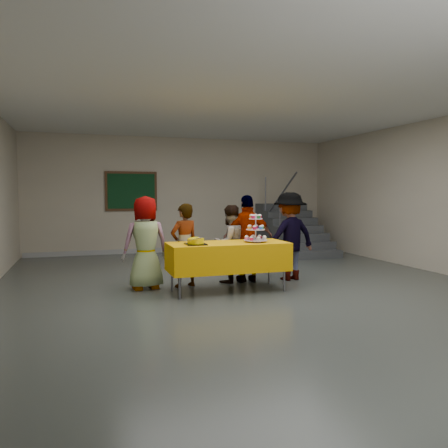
{
  "coord_description": "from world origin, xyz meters",
  "views": [
    {
      "loc": [
        -2.55,
        -6.35,
        1.54
      ],
      "look_at": [
        -0.39,
        0.32,
        1.05
      ],
      "focal_mm": 35.0,
      "sensor_mm": 36.0,
      "label": 1
    }
  ],
  "objects_px": {
    "cupcake_stand": "(256,231)",
    "schoolchild_c": "(230,244)",
    "bake_table": "(228,256)",
    "staircase": "(290,233)",
    "noticeboard": "(131,191)",
    "schoolchild_b": "(184,245)",
    "schoolchild_d": "(248,239)",
    "bear_cake": "(196,241)",
    "schoolchild_a": "(146,243)",
    "schoolchild_e": "(290,236)"
  },
  "relations": [
    {
      "from": "bear_cake",
      "to": "schoolchild_c",
      "type": "distance_m",
      "value": 1.1
    },
    {
      "from": "bake_table",
      "to": "schoolchild_c",
      "type": "bearing_deg",
      "value": 68.93
    },
    {
      "from": "cupcake_stand",
      "to": "schoolchild_a",
      "type": "height_order",
      "value": "schoolchild_a"
    },
    {
      "from": "schoolchild_b",
      "to": "staircase",
      "type": "distance_m",
      "value": 5.06
    },
    {
      "from": "bake_table",
      "to": "schoolchild_c",
      "type": "xyz_separation_m",
      "value": [
        0.24,
        0.63,
        0.12
      ]
    },
    {
      "from": "bake_table",
      "to": "schoolchild_c",
      "type": "distance_m",
      "value": 0.68
    },
    {
      "from": "bake_table",
      "to": "schoolchild_a",
      "type": "relative_size",
      "value": 1.25
    },
    {
      "from": "bear_cake",
      "to": "schoolchild_d",
      "type": "height_order",
      "value": "schoolchild_d"
    },
    {
      "from": "cupcake_stand",
      "to": "schoolchild_e",
      "type": "height_order",
      "value": "schoolchild_e"
    },
    {
      "from": "schoolchild_b",
      "to": "bear_cake",
      "type": "bearing_deg",
      "value": 73.5
    },
    {
      "from": "schoolchild_b",
      "to": "schoolchild_d",
      "type": "distance_m",
      "value": 1.14
    },
    {
      "from": "cupcake_stand",
      "to": "schoolchild_c",
      "type": "relative_size",
      "value": 0.33
    },
    {
      "from": "cupcake_stand",
      "to": "schoolchild_e",
      "type": "relative_size",
      "value": 0.29
    },
    {
      "from": "bake_table",
      "to": "schoolchild_a",
      "type": "distance_m",
      "value": 1.35
    },
    {
      "from": "bear_cake",
      "to": "schoolchild_c",
      "type": "xyz_separation_m",
      "value": [
        0.79,
        0.74,
        -0.16
      ]
    },
    {
      "from": "staircase",
      "to": "bear_cake",
      "type": "bearing_deg",
      "value": -131.43
    },
    {
      "from": "bear_cake",
      "to": "schoolchild_b",
      "type": "bearing_deg",
      "value": 92.94
    },
    {
      "from": "schoolchild_a",
      "to": "staircase",
      "type": "bearing_deg",
      "value": -149.37
    },
    {
      "from": "cupcake_stand",
      "to": "schoolchild_d",
      "type": "xyz_separation_m",
      "value": [
        0.11,
        0.61,
        -0.19
      ]
    },
    {
      "from": "schoolchild_c",
      "to": "schoolchild_d",
      "type": "xyz_separation_m",
      "value": [
        0.31,
        -0.07,
        0.09
      ]
    },
    {
      "from": "schoolchild_b",
      "to": "noticeboard",
      "type": "height_order",
      "value": "noticeboard"
    },
    {
      "from": "cupcake_stand",
      "to": "schoolchild_e",
      "type": "distance_m",
      "value": 1.08
    },
    {
      "from": "schoolchild_b",
      "to": "bake_table",
      "type": "bearing_deg",
      "value": 118.88
    },
    {
      "from": "schoolchild_e",
      "to": "staircase",
      "type": "distance_m",
      "value": 3.89
    },
    {
      "from": "schoolchild_c",
      "to": "staircase",
      "type": "distance_m",
      "value": 4.42
    },
    {
      "from": "schoolchild_a",
      "to": "schoolchild_e",
      "type": "height_order",
      "value": "schoolchild_e"
    },
    {
      "from": "cupcake_stand",
      "to": "schoolchild_a",
      "type": "xyz_separation_m",
      "value": [
        -1.66,
        0.6,
        -0.2
      ]
    },
    {
      "from": "schoolchild_e",
      "to": "noticeboard",
      "type": "height_order",
      "value": "noticeboard"
    },
    {
      "from": "schoolchild_d",
      "to": "cupcake_stand",
      "type": "bearing_deg",
      "value": 86.21
    },
    {
      "from": "bake_table",
      "to": "staircase",
      "type": "distance_m",
      "value": 5.06
    },
    {
      "from": "bear_cake",
      "to": "noticeboard",
      "type": "height_order",
      "value": "noticeboard"
    },
    {
      "from": "cupcake_stand",
      "to": "schoolchild_d",
      "type": "relative_size",
      "value": 0.29
    },
    {
      "from": "cupcake_stand",
      "to": "bear_cake",
      "type": "height_order",
      "value": "cupcake_stand"
    },
    {
      "from": "schoolchild_b",
      "to": "staircase",
      "type": "height_order",
      "value": "staircase"
    },
    {
      "from": "bear_cake",
      "to": "noticeboard",
      "type": "relative_size",
      "value": 0.28
    },
    {
      "from": "bake_table",
      "to": "schoolchild_e",
      "type": "xyz_separation_m",
      "value": [
        1.34,
        0.54,
        0.22
      ]
    },
    {
      "from": "cupcake_stand",
      "to": "schoolchild_c",
      "type": "height_order",
      "value": "schoolchild_c"
    },
    {
      "from": "cupcake_stand",
      "to": "noticeboard",
      "type": "bearing_deg",
      "value": 106.23
    },
    {
      "from": "bake_table",
      "to": "schoolchild_c",
      "type": "relative_size",
      "value": 1.4
    },
    {
      "from": "schoolchild_d",
      "to": "schoolchild_e",
      "type": "distance_m",
      "value": 0.79
    },
    {
      "from": "schoolchild_b",
      "to": "schoolchild_e",
      "type": "height_order",
      "value": "schoolchild_e"
    },
    {
      "from": "schoolchild_e",
      "to": "schoolchild_a",
      "type": "bearing_deg",
      "value": -9.51
    },
    {
      "from": "bake_table",
      "to": "noticeboard",
      "type": "relative_size",
      "value": 1.45
    },
    {
      "from": "schoolchild_b",
      "to": "schoolchild_d",
      "type": "relative_size",
      "value": 0.91
    },
    {
      "from": "cupcake_stand",
      "to": "noticeboard",
      "type": "height_order",
      "value": "noticeboard"
    },
    {
      "from": "schoolchild_c",
      "to": "schoolchild_a",
      "type": "bearing_deg",
      "value": -11.76
    },
    {
      "from": "schoolchild_a",
      "to": "schoolchild_c",
      "type": "bearing_deg",
      "value": 174.95
    },
    {
      "from": "noticeboard",
      "to": "bake_table",
      "type": "bearing_deg",
      "value": -78.59
    },
    {
      "from": "staircase",
      "to": "noticeboard",
      "type": "bearing_deg",
      "value": 168.37
    },
    {
      "from": "bake_table",
      "to": "cupcake_stand",
      "type": "distance_m",
      "value": 0.6
    }
  ]
}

